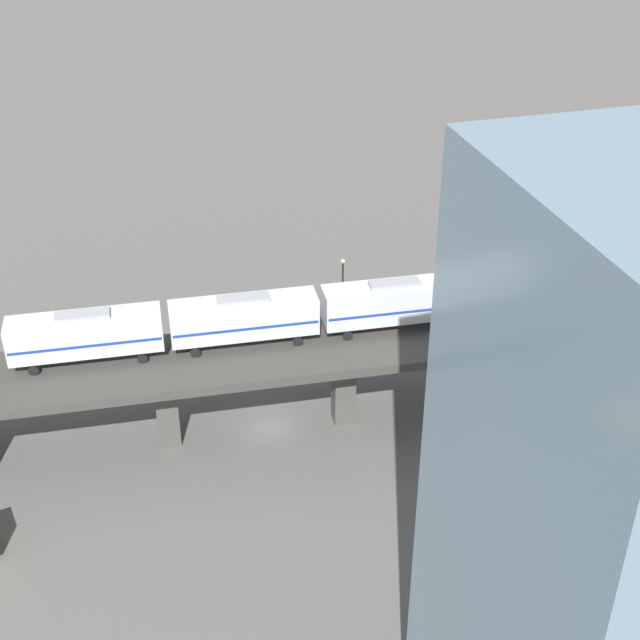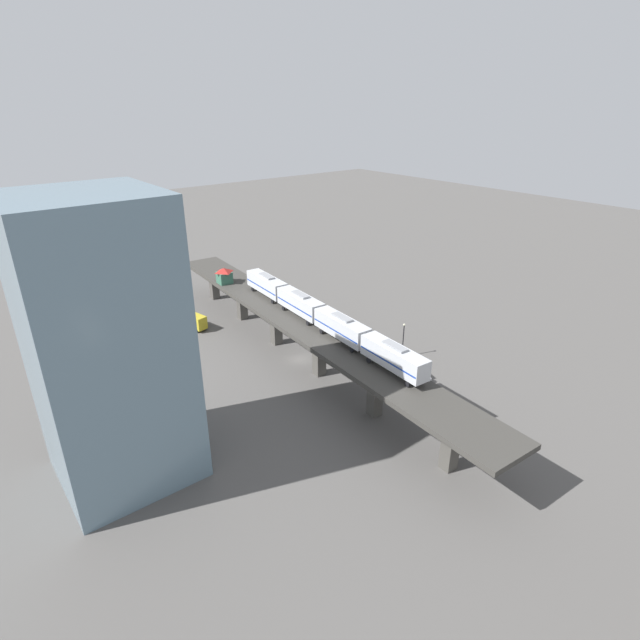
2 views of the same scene
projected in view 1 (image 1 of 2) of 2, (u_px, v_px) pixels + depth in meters
ground_plane at (270, 428)px, 76.85m from camera, size 400.00×400.00×0.00m
elevated_viaduct at (265, 362)px, 73.24m from camera, size 14.62×92.36×8.02m
subway_train at (320, 309)px, 73.34m from camera, size 6.19×49.88×4.45m
street_car_red at (152, 358)px, 84.48m from camera, size 2.36×4.59×1.89m
street_car_white at (422, 318)px, 90.70m from camera, size 2.92×4.72×1.89m
street_car_black at (305, 332)px, 88.50m from camera, size 2.28×4.55×1.89m
street_lamp at (343, 284)px, 90.30m from camera, size 0.44×0.44×6.94m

